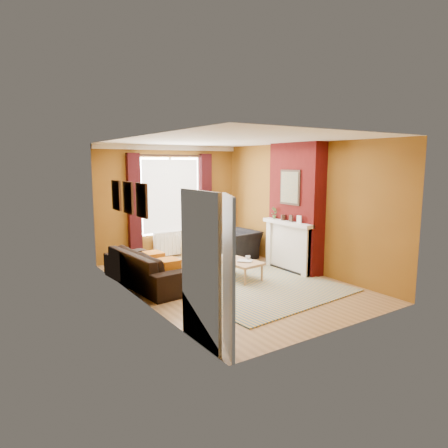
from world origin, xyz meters
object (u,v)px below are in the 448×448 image
(floor_lamp, at_px, (228,207))
(armchair, at_px, (235,245))
(sofa, at_px, (149,267))
(wicker_stool, at_px, (189,250))
(coffee_table, at_px, (236,262))

(floor_lamp, bearing_deg, armchair, -113.33)
(sofa, relative_size, wicker_stool, 5.01)
(coffee_table, relative_size, wicker_stool, 2.65)
(sofa, xyz_separation_m, wicker_stool, (1.62, 1.36, -0.11))
(armchair, bearing_deg, sofa, 8.26)
(coffee_table, xyz_separation_m, floor_lamp, (1.25, 2.15, 0.85))
(armchair, bearing_deg, coffee_table, 48.37)
(armchair, distance_m, wicker_stool, 1.14)
(sofa, height_order, coffee_table, sofa)
(coffee_table, bearing_deg, sofa, 152.40)
(sofa, bearing_deg, armchair, -78.75)
(floor_lamp, bearing_deg, sofa, -152.13)
(sofa, height_order, armchair, armchair)
(armchair, distance_m, coffee_table, 1.62)
(sofa, xyz_separation_m, armchair, (2.57, 0.73, 0.01))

